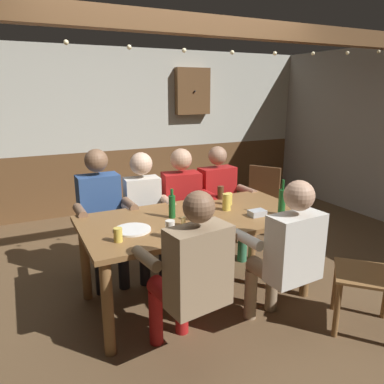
# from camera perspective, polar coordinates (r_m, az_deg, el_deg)

# --- Properties ---
(ground_plane) EXTENTS (7.77, 7.77, 0.00)m
(ground_plane) POSITION_cam_1_polar(r_m,az_deg,el_deg) (3.43, 0.89, -15.95)
(ground_plane) COLOR brown
(back_wall_upper) EXTENTS (6.48, 0.12, 1.46)m
(back_wall_upper) POSITION_cam_1_polar(r_m,az_deg,el_deg) (5.63, -12.77, 13.65)
(back_wall_upper) COLOR beige
(back_wall_wainscot) EXTENTS (6.48, 0.12, 0.92)m
(back_wall_wainscot) POSITION_cam_1_polar(r_m,az_deg,el_deg) (5.78, -12.08, 1.82)
(back_wall_wainscot) COLOR brown
(back_wall_wainscot) RESTS_ON ground_plane
(ceiling_beam) EXTENTS (5.83, 0.14, 0.16)m
(ceiling_beam) POSITION_cam_1_polar(r_m,az_deg,el_deg) (3.25, -1.67, 24.47)
(ceiling_beam) COLOR brown
(dining_table) EXTENTS (1.91, 0.97, 0.76)m
(dining_table) POSITION_cam_1_polar(r_m,az_deg,el_deg) (3.16, 0.72, -5.41)
(dining_table) COLOR brown
(dining_table) RESTS_ON ground_plane
(person_0) EXTENTS (0.53, 0.52, 1.26)m
(person_0) POSITION_cam_1_polar(r_m,az_deg,el_deg) (3.58, -13.79, -2.74)
(person_0) COLOR #2D4C84
(person_0) RESTS_ON ground_plane
(person_1) EXTENTS (0.50, 0.55, 1.20)m
(person_1) POSITION_cam_1_polar(r_m,az_deg,el_deg) (3.68, -7.26, -2.46)
(person_1) COLOR silver
(person_1) RESTS_ON ground_plane
(person_2) EXTENTS (0.56, 0.58, 1.21)m
(person_2) POSITION_cam_1_polar(r_m,az_deg,el_deg) (3.84, -1.33, -1.39)
(person_2) COLOR #AD1919
(person_2) RESTS_ON ground_plane
(person_3) EXTENTS (0.54, 0.52, 1.21)m
(person_3) POSITION_cam_1_polar(r_m,az_deg,el_deg) (4.04, 4.45, -0.80)
(person_3) COLOR #AD1919
(person_3) RESTS_ON ground_plane
(person_4) EXTENTS (0.58, 0.56, 1.22)m
(person_4) POSITION_cam_1_polar(r_m,az_deg,el_deg) (2.42, -0.11, -12.15)
(person_4) COLOR #997F60
(person_4) RESTS_ON ground_plane
(person_5) EXTENTS (0.56, 0.52, 1.20)m
(person_5) POSITION_cam_1_polar(r_m,az_deg,el_deg) (2.80, 14.46, -8.64)
(person_5) COLOR silver
(person_5) RESTS_ON ground_plane
(chair_empty_near_right) EXTENTS (0.61, 0.61, 0.88)m
(chair_empty_near_right) POSITION_cam_1_polar(r_m,az_deg,el_deg) (4.61, 10.45, -1.31)
(chair_empty_near_right) COLOR brown
(chair_empty_near_right) RESTS_ON ground_plane
(chair_empty_near_left) EXTENTS (0.62, 0.62, 0.88)m
(chair_empty_near_left) POSITION_cam_1_polar(r_m,az_deg,el_deg) (3.13, 26.81, -11.03)
(chair_empty_near_left) COLOR brown
(chair_empty_near_left) RESTS_ON ground_plane
(table_candle) EXTENTS (0.04, 0.04, 0.08)m
(table_candle) POSITION_cam_1_polar(r_m,az_deg,el_deg) (2.88, -1.36, -4.64)
(table_candle) COLOR #F9E08C
(table_candle) RESTS_ON dining_table
(condiment_caddy) EXTENTS (0.14, 0.10, 0.05)m
(condiment_caddy) POSITION_cam_1_polar(r_m,az_deg,el_deg) (3.18, 9.99, -3.20)
(condiment_caddy) COLOR #B2B7BC
(condiment_caddy) RESTS_ON dining_table
(plate_0) EXTENTS (0.28, 0.28, 0.01)m
(plate_0) POSITION_cam_1_polar(r_m,az_deg,el_deg) (2.85, -9.13, -5.75)
(plate_0) COLOR white
(plate_0) RESTS_ON dining_table
(bottle_0) EXTENTS (0.06, 0.06, 0.25)m
(bottle_0) POSITION_cam_1_polar(r_m,az_deg,el_deg) (3.07, -3.10, -2.16)
(bottle_0) COLOR #195923
(bottle_0) RESTS_ON dining_table
(bottle_1) EXTENTS (0.06, 0.06, 0.31)m
(bottle_1) POSITION_cam_1_polar(r_m,az_deg,el_deg) (3.23, 13.68, -1.40)
(bottle_1) COLOR #195923
(bottle_1) RESTS_ON dining_table
(pint_glass_0) EXTENTS (0.07, 0.07, 0.15)m
(pint_glass_0) POSITION_cam_1_polar(r_m,az_deg,el_deg) (3.28, 5.34, -1.54)
(pint_glass_0) COLOR #E5C64C
(pint_glass_0) RESTS_ON dining_table
(pint_glass_1) EXTENTS (0.06, 0.06, 0.13)m
(pint_glass_1) POSITION_cam_1_polar(r_m,az_deg,el_deg) (3.62, 4.41, -0.09)
(pint_glass_1) COLOR #4C2D19
(pint_glass_1) RESTS_ON dining_table
(pint_glass_2) EXTENTS (0.07, 0.07, 0.15)m
(pint_glass_2) POSITION_cam_1_polar(r_m,az_deg,el_deg) (2.85, 0.43, -4.06)
(pint_glass_2) COLOR white
(pint_glass_2) RESTS_ON dining_table
(pint_glass_3) EXTENTS (0.06, 0.06, 0.14)m
(pint_glass_3) POSITION_cam_1_polar(r_m,az_deg,el_deg) (3.00, 0.92, -3.19)
(pint_glass_3) COLOR gold
(pint_glass_3) RESTS_ON dining_table
(pint_glass_4) EXTENTS (0.06, 0.06, 0.11)m
(pint_glass_4) POSITION_cam_1_polar(r_m,az_deg,el_deg) (3.44, 5.68, -1.06)
(pint_glass_4) COLOR #E5C64C
(pint_glass_4) RESTS_ON dining_table
(pint_glass_5) EXTENTS (0.07, 0.07, 0.13)m
(pint_glass_5) POSITION_cam_1_polar(r_m,az_deg,el_deg) (2.67, -3.38, -5.73)
(pint_glass_5) COLOR white
(pint_glass_5) RESTS_ON dining_table
(pint_glass_6) EXTENTS (0.06, 0.06, 0.10)m
(pint_glass_6) POSITION_cam_1_polar(r_m,az_deg,el_deg) (2.65, -11.31, -6.48)
(pint_glass_6) COLOR #E5C64C
(pint_glass_6) RESTS_ON dining_table
(wall_dart_cabinet) EXTENTS (0.56, 0.15, 0.70)m
(wall_dart_cabinet) POSITION_cam_1_polar(r_m,az_deg,el_deg) (5.95, 0.10, 15.24)
(wall_dart_cabinet) COLOR brown
(string_lights) EXTENTS (4.57, 0.04, 0.12)m
(string_lights) POSITION_cam_1_polar(r_m,az_deg,el_deg) (3.18, -1.24, 21.57)
(string_lights) COLOR #F9EAB2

